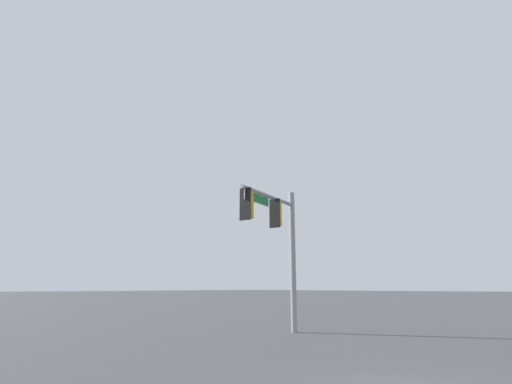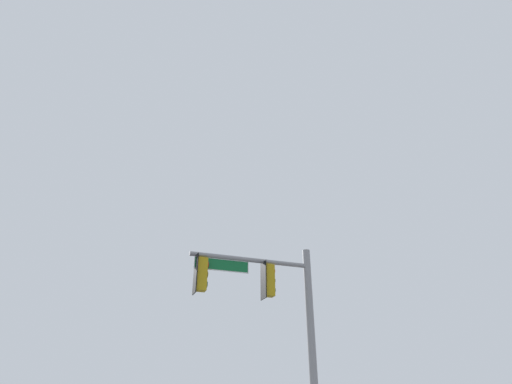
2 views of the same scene
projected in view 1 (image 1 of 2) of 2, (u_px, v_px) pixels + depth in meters
signal_pole_near at (279, 235)px, 17.82m from camera, size 4.41×1.26×6.45m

